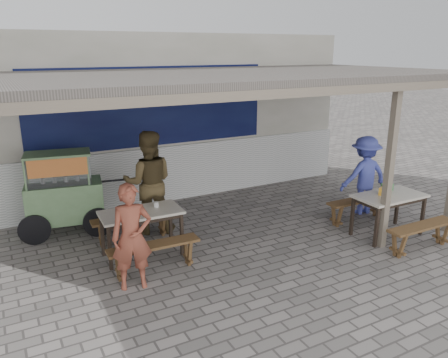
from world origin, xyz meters
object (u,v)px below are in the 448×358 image
object	(u,v)px
table_right	(389,199)
patron_right_table	(364,175)
bench_right_street	(422,232)
donation_box	(387,187)
table_left	(141,216)
condiment_bowl	(130,210)
bench_left_wall	(132,222)
patron_wall_side	(149,182)
condiment_jar	(156,205)
tissue_box	(384,192)
bench_right_wall	(358,205)
bench_left_street	(154,251)
vendor_cart	(63,190)
patron_street_side	(132,237)

from	to	relation	value
table_right	patron_right_table	world-z (taller)	patron_right_table
bench_right_street	donation_box	world-z (taller)	donation_box
table_left	condiment_bowl	world-z (taller)	condiment_bowl
bench_left_wall	patron_wall_side	distance (m)	0.76
table_left	bench_right_street	bearing A→B (deg)	-24.14
donation_box	condiment_bowl	distance (m)	4.51
condiment_jar	tissue_box	bearing A→B (deg)	-19.45
donation_box	condiment_jar	distance (m)	4.10
bench_right_wall	condiment_bowl	bearing A→B (deg)	172.05
bench_right_street	bench_right_wall	world-z (taller)	same
bench_left_street	tissue_box	distance (m)	4.04
table_left	condiment_jar	bearing A→B (deg)	15.09
bench_right_wall	tissue_box	world-z (taller)	tissue_box
vendor_cart	tissue_box	size ratio (longest dim) A/B	14.33
bench_left_street	bench_right_street	bearing A→B (deg)	-16.60
patron_wall_side	table_left	bearing A→B (deg)	82.78
patron_street_side	patron_right_table	size ratio (longest dim) A/B	0.95
bench_right_street	bench_left_street	bearing A→B (deg)	161.87
bench_right_wall	tissue_box	distance (m)	0.84
bench_right_street	tissue_box	distance (m)	0.90
bench_left_street	patron_wall_side	xyz separation A→B (m)	(0.45, 1.49, 0.59)
bench_right_street	condiment_jar	distance (m)	4.32
tissue_box	condiment_jar	distance (m)	3.89
condiment_bowl	donation_box	bearing A→B (deg)	-14.27
table_left	patron_wall_side	xyz separation A→B (m)	(0.43, 0.87, 0.26)
table_left	donation_box	distance (m)	4.36
vendor_cart	patron_street_side	world-z (taller)	patron_street_side
bench_left_wall	table_left	bearing A→B (deg)	-90.00
patron_street_side	patron_wall_side	size ratio (longest dim) A/B	0.81
patron_wall_side	patron_right_table	world-z (taller)	patron_wall_side
table_right	patron_right_table	distance (m)	1.12
bench_left_street	condiment_bowl	xyz separation A→B (m)	(-0.13, 0.68, 0.44)
patron_wall_side	condiment_jar	world-z (taller)	patron_wall_side
table_right	patron_wall_side	world-z (taller)	patron_wall_side
table_right	condiment_jar	xyz separation A→B (m)	(-3.79, 1.33, 0.13)
donation_box	condiment_bowl	xyz separation A→B (m)	(-4.37, 1.11, -0.04)
table_left	table_right	distance (m)	4.26
table_left	patron_street_side	xyz separation A→B (m)	(-0.41, -0.88, 0.08)
tissue_box	patron_street_side	bearing A→B (deg)	175.36
table_left	tissue_box	world-z (taller)	tissue_box
tissue_box	donation_box	world-z (taller)	tissue_box
bench_left_wall	donation_box	distance (m)	4.55
condiment_jar	condiment_bowl	size ratio (longest dim) A/B	0.40
bench_left_street	bench_right_wall	distance (m)	4.09
table_right	patron_wall_side	bearing A→B (deg)	149.85
bench_left_wall	bench_right_wall	xyz separation A→B (m)	(4.05, -1.17, -0.00)
table_left	table_right	xyz separation A→B (m)	(4.06, -1.27, 0.00)
bench_right_wall	patron_wall_side	xyz separation A→B (m)	(-3.64, 1.42, 0.59)
patron_right_table	tissue_box	size ratio (longest dim) A/B	11.75
table_right	bench_right_wall	size ratio (longest dim) A/B	0.93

